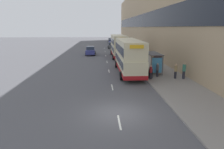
% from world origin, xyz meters
% --- Properties ---
extents(ground_plane, '(220.00, 220.00, 0.00)m').
position_xyz_m(ground_plane, '(0.00, 0.00, 0.00)').
color(ground_plane, '#515156').
extents(pavement, '(5.00, 93.00, 0.14)m').
position_xyz_m(pavement, '(6.50, 38.50, 0.07)').
color(pavement, gray).
rests_on(pavement, ground_plane).
extents(terrace_facade, '(3.10, 93.00, 16.47)m').
position_xyz_m(terrace_facade, '(10.49, 38.50, 8.23)').
color(terrace_facade, tan).
rests_on(terrace_facade, ground_plane).
extents(lane_mark_0, '(0.12, 2.00, 0.01)m').
position_xyz_m(lane_mark_0, '(0.00, -1.37, 0.01)').
color(lane_mark_0, silver).
rests_on(lane_mark_0, ground_plane).
extents(lane_mark_1, '(0.12, 2.00, 0.01)m').
position_xyz_m(lane_mark_1, '(0.00, 6.18, 0.01)').
color(lane_mark_1, silver).
rests_on(lane_mark_1, ground_plane).
extents(lane_mark_2, '(0.12, 2.00, 0.01)m').
position_xyz_m(lane_mark_2, '(0.00, 13.72, 0.01)').
color(lane_mark_2, silver).
rests_on(lane_mark_2, ground_plane).
extents(lane_mark_3, '(0.12, 2.00, 0.01)m').
position_xyz_m(lane_mark_3, '(0.00, 21.27, 0.01)').
color(lane_mark_3, silver).
rests_on(lane_mark_3, ground_plane).
extents(lane_mark_4, '(0.12, 2.00, 0.01)m').
position_xyz_m(lane_mark_4, '(0.00, 28.81, 0.01)').
color(lane_mark_4, silver).
rests_on(lane_mark_4, ground_plane).
extents(lane_mark_5, '(0.12, 2.00, 0.01)m').
position_xyz_m(lane_mark_5, '(0.00, 36.36, 0.01)').
color(lane_mark_5, silver).
rests_on(lane_mark_5, ground_plane).
extents(lane_mark_6, '(0.12, 2.00, 0.01)m').
position_xyz_m(lane_mark_6, '(0.00, 43.90, 0.01)').
color(lane_mark_6, silver).
rests_on(lane_mark_6, ground_plane).
extents(bus_shelter, '(1.60, 4.20, 2.48)m').
position_xyz_m(bus_shelter, '(5.77, 11.85, 1.88)').
color(bus_shelter, '#4C4C51').
rests_on(bus_shelter, ground_plane).
extents(double_decker_bus_near, '(2.85, 11.16, 4.30)m').
position_xyz_m(double_decker_bus_near, '(2.47, 12.34, 2.29)').
color(double_decker_bus_near, beige).
rests_on(double_decker_bus_near, ground_plane).
extents(double_decker_bus_ahead, '(2.85, 10.88, 4.30)m').
position_xyz_m(double_decker_bus_ahead, '(2.49, 26.78, 2.28)').
color(double_decker_bus_ahead, beige).
rests_on(double_decker_bus_ahead, ground_plane).
extents(car_0, '(2.08, 4.54, 1.84)m').
position_xyz_m(car_0, '(-3.25, 30.27, 0.90)').
color(car_0, navy).
rests_on(car_0, ground_plane).
extents(car_1, '(2.03, 4.00, 1.69)m').
position_xyz_m(car_1, '(3.00, 67.67, 0.84)').
color(car_1, '#4C5156').
rests_on(car_1, ground_plane).
extents(car_2, '(2.09, 4.37, 1.72)m').
position_xyz_m(car_2, '(2.09, 44.33, 0.85)').
color(car_2, '#4C5156').
rests_on(car_2, ground_plane).
extents(car_3, '(1.93, 4.18, 1.77)m').
position_xyz_m(car_3, '(2.75, 58.99, 0.87)').
color(car_3, navy).
rests_on(car_3, ground_plane).
extents(pedestrian_at_shelter, '(0.31, 0.31, 1.59)m').
position_xyz_m(pedestrian_at_shelter, '(4.48, 8.63, 0.95)').
color(pedestrian_at_shelter, '#23232D').
rests_on(pedestrian_at_shelter, ground_plane).
extents(pedestrian_1, '(0.37, 0.37, 1.87)m').
position_xyz_m(pedestrian_1, '(8.23, 8.53, 1.09)').
color(pedestrian_1, '#23232D').
rests_on(pedestrian_1, ground_plane).
extents(pedestrian_2, '(0.31, 0.31, 1.58)m').
position_xyz_m(pedestrian_2, '(5.56, 9.78, 0.95)').
color(pedestrian_2, '#23232D').
rests_on(pedestrian_2, ground_plane).
extents(pedestrian_3, '(0.33, 0.33, 1.69)m').
position_xyz_m(pedestrian_3, '(6.21, 13.37, 1.00)').
color(pedestrian_3, '#23232D').
rests_on(pedestrian_3, ground_plane).
extents(pedestrian_4, '(0.34, 0.34, 1.70)m').
position_xyz_m(pedestrian_4, '(7.35, 8.77, 1.01)').
color(pedestrian_4, '#23232D').
rests_on(pedestrian_4, ground_plane).
extents(litter_bin, '(0.55, 0.55, 1.05)m').
position_xyz_m(litter_bin, '(4.55, 9.10, 0.67)').
color(litter_bin, black).
rests_on(litter_bin, ground_plane).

